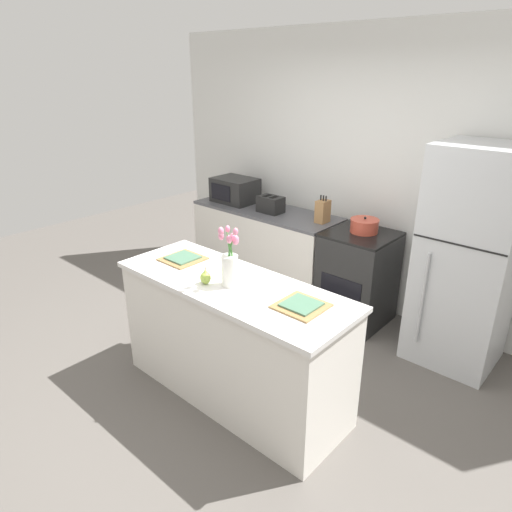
{
  "coord_description": "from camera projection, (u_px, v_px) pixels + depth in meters",
  "views": [
    {
      "loc": [
        2.01,
        -2.0,
        2.3
      ],
      "look_at": [
        0.0,
        0.25,
        1.06
      ],
      "focal_mm": 32.0,
      "sensor_mm": 36.0,
      "label": 1
    }
  ],
  "objects": [
    {
      "name": "knife_block",
      "position": [
        323.0,
        211.0,
        4.46
      ],
      "size": [
        0.1,
        0.14,
        0.27
      ],
      "color": "#A37547",
      "rests_on": "back_counter"
    },
    {
      "name": "cooking_pot",
      "position": [
        364.0,
        226.0,
        4.2
      ],
      "size": [
        0.26,
        0.26,
        0.15
      ],
      "color": "#CC4C38",
      "rests_on": "stove_range"
    },
    {
      "name": "toaster",
      "position": [
        271.0,
        204.0,
        4.78
      ],
      "size": [
        0.28,
        0.18,
        0.17
      ],
      "color": "black",
      "rests_on": "back_counter"
    },
    {
      "name": "pear_figurine",
      "position": [
        205.0,
        277.0,
        3.11
      ],
      "size": [
        0.07,
        0.07,
        0.12
      ],
      "color": "#9EBC47",
      "rests_on": "kitchen_island"
    },
    {
      "name": "microwave",
      "position": [
        235.0,
        190.0,
        5.15
      ],
      "size": [
        0.48,
        0.37,
        0.27
      ],
      "color": "black",
      "rests_on": "back_counter"
    },
    {
      "name": "back_wall",
      "position": [
        378.0,
        176.0,
        4.36
      ],
      "size": [
        5.2,
        0.08,
        2.7
      ],
      "color": "silver",
      "rests_on": "ground_plane"
    },
    {
      "name": "flower_vase",
      "position": [
        230.0,
        264.0,
        3.04
      ],
      "size": [
        0.14,
        0.13,
        0.43
      ],
      "color": "silver",
      "rests_on": "kitchen_island"
    },
    {
      "name": "kitchen_island",
      "position": [
        233.0,
        340.0,
        3.32
      ],
      "size": [
        1.8,
        0.66,
        0.94
      ],
      "color": "silver",
      "rests_on": "ground_plane"
    },
    {
      "name": "refrigerator",
      "position": [
        468.0,
        259.0,
        3.61
      ],
      "size": [
        0.68,
        0.67,
        1.8
      ],
      "color": "#B7BABC",
      "rests_on": "ground_plane"
    },
    {
      "name": "plate_setting_right",
      "position": [
        301.0,
        305.0,
        2.81
      ],
      "size": [
        0.29,
        0.29,
        0.02
      ],
      "color": "olive",
      "rests_on": "kitchen_island"
    },
    {
      "name": "back_counter",
      "position": [
        266.0,
        248.0,
        5.08
      ],
      "size": [
        1.68,
        0.6,
        0.9
      ],
      "color": "silver",
      "rests_on": "ground_plane"
    },
    {
      "name": "stove_range",
      "position": [
        357.0,
        277.0,
        4.37
      ],
      "size": [
        0.6,
        0.61,
        0.9
      ],
      "color": "black",
      "rests_on": "ground_plane"
    },
    {
      "name": "ground_plane",
      "position": [
        234.0,
        393.0,
        3.5
      ],
      "size": [
        10.0,
        10.0,
        0.0
      ],
      "primitive_type": "plane",
      "color": "#59544F"
    },
    {
      "name": "plate_setting_left",
      "position": [
        183.0,
        258.0,
        3.51
      ],
      "size": [
        0.29,
        0.29,
        0.02
      ],
      "color": "olive",
      "rests_on": "kitchen_island"
    }
  ]
}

